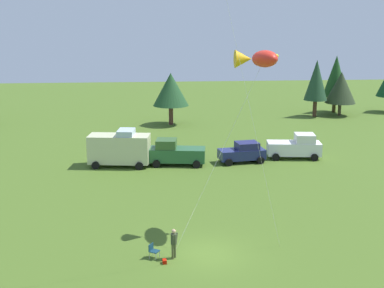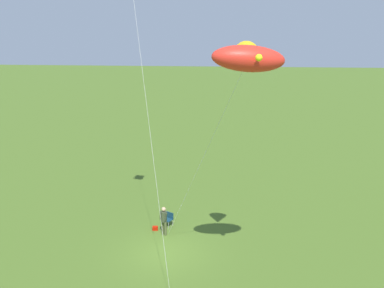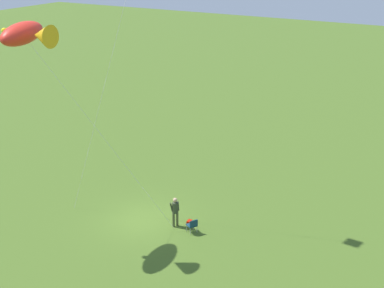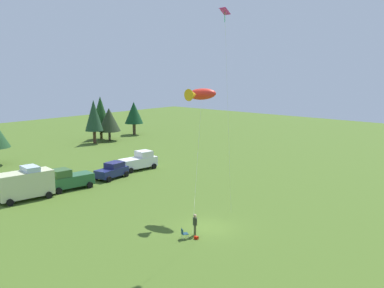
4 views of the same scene
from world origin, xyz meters
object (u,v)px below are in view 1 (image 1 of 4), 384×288
Objects in this scene: van_camper_beige at (120,148)px; car_navy_hatch at (243,152)px; folding_chair at (153,250)px; truck_white_pickup at (296,147)px; truck_green_flatbed at (175,153)px; kite_large_fish at (259,59)px; backpack_on_grass at (165,261)px; person_kite_flyer at (174,241)px.

van_camper_beige is 11.27m from car_navy_hatch.
van_camper_beige is (-2.75, 19.02, 1.16)m from folding_chair.
truck_green_flatbed is at bearing -166.63° from truck_white_pickup.
van_camper_beige is at bearing 121.87° from kite_large_fish.
truck_green_flatbed is at bearing 106.03° from kite_large_fish.
backpack_on_grass is 24.92m from truck_white_pickup.
folding_chair is (-1.17, 0.14, -0.53)m from person_kite_flyer.
truck_green_flatbed and truck_white_pickup have the same top height.
van_camper_beige is at bearing 99.67° from backpack_on_grass.
person_kite_flyer is at bearing -142.42° from kite_large_fish.
truck_green_flatbed reaches higher than person_kite_flyer.
truck_green_flatbed is at bearing 114.40° from folding_chair.
truck_white_pickup reaches higher than folding_chair.
backpack_on_grass is at bearing -115.28° from truck_white_pickup.
person_kite_flyer is 19.21m from truck_green_flatbed.
folding_chair is 1.04m from backpack_on_grass.
person_kite_flyer is at bearing 47.55° from backpack_on_grass.
van_camper_beige is at bearing 172.81° from car_navy_hatch.
folding_chair is at bearing -148.57° from kite_large_fish.
truck_white_pickup reaches higher than car_navy_hatch.
person_kite_flyer is at bearing 94.65° from truck_green_flatbed.
truck_green_flatbed is 11.58m from truck_white_pickup.
backpack_on_grass is at bearing -96.13° from person_kite_flyer.
car_navy_hatch is (8.50, 19.29, 0.46)m from folding_chair.
kite_large_fish is (9.33, -15.00, 9.10)m from van_camper_beige.
van_camper_beige is at bearing 137.87° from person_kite_flyer.
truck_white_pickup reaches higher than person_kite_flyer.
folding_chair reaches higher than backpack_on_grass.
van_camper_beige is 5.04m from truck_green_flatbed.
car_navy_hatch is 0.39× the size of kite_large_fish.
person_kite_flyer is 5.44× the size of backpack_on_grass.
van_camper_beige reaches higher than folding_chair.
van_camper_beige is 1.08× the size of truck_green_flatbed.
person_kite_flyer is 0.15× the size of kite_large_fish.
folding_chair is at bearing -117.42° from truck_white_pickup.
kite_large_fish is at bearing 38.63° from backpack_on_grass.
truck_white_pickup is (13.14, 21.14, 0.99)m from backpack_on_grass.
truck_white_pickup is (12.59, 20.54, 0.08)m from person_kite_flyer.
folding_chair is 19.26m from van_camper_beige.
car_navy_hatch is (7.33, 19.43, -0.07)m from person_kite_flyer.
backpack_on_grass is 13.08m from kite_large_fish.
truck_green_flatbed reaches higher than backpack_on_grass.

